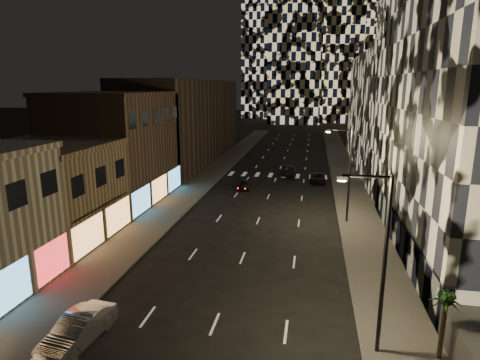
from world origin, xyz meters
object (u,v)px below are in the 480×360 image
at_px(streetlight_near, 380,253).
at_px(car_silver_parked, 78,330).
at_px(car_dark_midlane, 244,185).
at_px(car_dark_oncoming, 290,170).
at_px(palm_tree, 446,304).
at_px(car_dark_rightlane, 318,178).
at_px(streetlight_far, 347,169).

relative_size(streetlight_near, car_silver_parked, 1.87).
height_order(car_silver_parked, car_dark_midlane, car_silver_parked).
distance_m(streetlight_near, car_dark_oncoming, 41.22).
distance_m(streetlight_near, car_silver_parked, 15.68).
bearing_deg(car_silver_parked, car_dark_oncoming, 84.38).
xyz_separation_m(car_silver_parked, palm_tree, (18.02, 1.97, 2.25)).
relative_size(car_silver_parked, car_dark_midlane, 1.34).
relative_size(car_silver_parked, palm_tree, 1.37).
height_order(streetlight_near, car_silver_parked, streetlight_near).
xyz_separation_m(car_dark_rightlane, palm_tree, (5.59, -36.48, 2.42)).
bearing_deg(palm_tree, car_dark_rightlane, 98.71).
bearing_deg(car_dark_rightlane, car_silver_parked, -108.26).
distance_m(car_dark_oncoming, car_dark_rightlane, 5.71).
distance_m(car_dark_rightlane, palm_tree, 36.99).
xyz_separation_m(streetlight_near, car_dark_oncoming, (-6.56, 40.44, -4.60)).
bearing_deg(streetlight_near, car_dark_rightlane, 93.84).
distance_m(streetlight_far, car_dark_midlane, 16.86).
relative_size(car_dark_rightlane, palm_tree, 1.28).
height_order(streetlight_near, car_dark_oncoming, streetlight_near).
height_order(streetlight_near, streetlight_far, same).
xyz_separation_m(streetlight_near, streetlight_far, (0.00, 20.00, 0.00)).
relative_size(streetlight_near, streetlight_far, 1.00).
bearing_deg(streetlight_near, car_silver_parked, -172.42).
distance_m(car_dark_midlane, car_dark_oncoming, 10.81).
relative_size(streetlight_near, palm_tree, 2.57).
distance_m(streetlight_near, car_dark_rightlane, 36.86).
xyz_separation_m(streetlight_near, car_silver_parked, (-14.87, -1.98, -4.56)).
relative_size(car_dark_midlane, car_dark_rightlane, 0.81).
bearing_deg(car_silver_parked, streetlight_far, 61.39).
relative_size(streetlight_near, car_dark_oncoming, 1.73).
bearing_deg(palm_tree, streetlight_far, 98.93).
xyz_separation_m(streetlight_far, car_dark_oncoming, (-6.56, 20.44, -4.60)).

